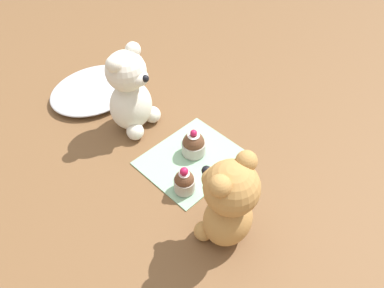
{
  "coord_description": "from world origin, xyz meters",
  "views": [
    {
      "loc": [
        -0.43,
        -0.43,
        0.68
      ],
      "look_at": [
        0.0,
        0.0,
        0.06
      ],
      "focal_mm": 35.0,
      "sensor_mm": 36.0,
      "label": 1
    }
  ],
  "objects": [
    {
      "name": "knitted_placemat",
      "position": [
        0.0,
        0.0,
        0.0
      ],
      "size": [
        0.23,
        0.19,
        0.01
      ],
      "primitive_type": "cube",
      "color": "#8EBC99",
      "rests_on": "ground_plane"
    },
    {
      "name": "teddy_bear_tan",
      "position": [
        -0.1,
        -0.19,
        0.11
      ],
      "size": [
        0.11,
        0.12,
        0.22
      ],
      "rotation": [
        0.0,
        0.0,
        3.19
      ],
      "color": "#B78447",
      "rests_on": "ground_plane"
    },
    {
      "name": "ground_plane",
      "position": [
        0.0,
        0.0,
        0.0
      ],
      "size": [
        4.0,
        4.0,
        0.0
      ],
      "primitive_type": "plane",
      "color": "brown"
    },
    {
      "name": "cupcake_near_cream_bear",
      "position": [
        0.02,
        0.01,
        0.03
      ],
      "size": [
        0.06,
        0.06,
        0.07
      ],
      "color": "#B2ADA3",
      "rests_on": "knitted_placemat"
    },
    {
      "name": "tulle_cloth",
      "position": [
        -0.02,
        0.38,
        0.02
      ],
      "size": [
        0.26,
        0.22,
        0.03
      ],
      "primitive_type": "ellipsoid",
      "color": "silver",
      "rests_on": "ground_plane"
    },
    {
      "name": "cupcake_near_tan_bear",
      "position": [
        -0.08,
        -0.05,
        0.03
      ],
      "size": [
        0.05,
        0.05,
        0.07
      ],
      "color": "#B2ADA3",
      "rests_on": "knitted_placemat"
    },
    {
      "name": "teddy_bear_cream",
      "position": [
        -0.02,
        0.2,
        0.11
      ],
      "size": [
        0.14,
        0.13,
        0.23
      ],
      "rotation": [
        0.0,
        0.0,
        0.24
      ],
      "color": "silver",
      "rests_on": "ground_plane"
    }
  ]
}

